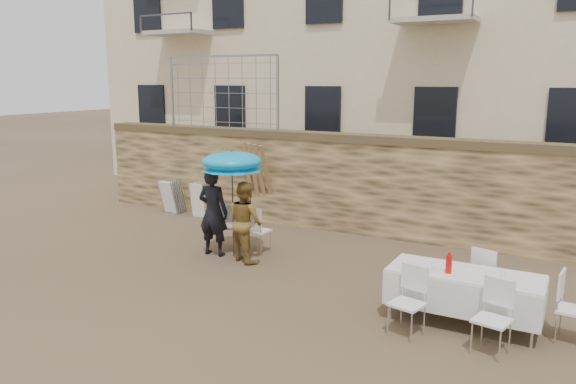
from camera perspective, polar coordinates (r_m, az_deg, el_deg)
The scene contains 17 objects.
ground at distance 9.19m, azimuth -8.94°, elevation -10.77°, with size 80.00×80.00×0.00m, color brown.
stone_wall at distance 13.04m, azimuth 4.34°, elevation 1.01°, with size 13.00×0.50×2.20m, color olive.
chain_link_fence at distance 14.33m, azimuth -6.71°, elevation 9.95°, with size 3.20×0.06×1.80m, color gray, non-canonical shape.
man_suit at distance 11.15m, azimuth -7.61°, elevation -2.02°, with size 0.64×0.42×1.75m, color black.
woman_dress at distance 10.76m, azimuth -4.36°, elevation -3.00°, with size 0.75×0.59×1.55m, color #AF8235.
umbrella at distance 10.82m, azimuth -5.72°, elevation 2.77°, with size 1.22×1.22×1.94m.
couple_chair_left at distance 11.68m, azimuth -5.97°, elevation -3.36°, with size 0.48×0.48×0.96m, color white, non-canonical shape.
couple_chair_right at distance 11.31m, azimuth -3.04°, elevation -3.81°, with size 0.48×0.48×0.96m, color white, non-canonical shape.
banquet_table at distance 8.38m, azimuth 17.53°, elevation -8.06°, with size 2.10×0.85×0.78m.
soda_bottle at distance 8.22m, azimuth 16.02°, elevation -7.06°, with size 0.09×0.09×0.26m, color red.
table_chair_front_left at distance 7.91m, azimuth 11.99°, elevation -10.89°, with size 0.48×0.48×0.96m, color white, non-canonical shape.
table_chair_front_right at distance 7.70m, azimuth 20.02°, elevation -11.97°, with size 0.48×0.48×0.96m, color white, non-canonical shape.
table_chair_back at distance 9.18m, azimuth 19.66°, elevation -8.14°, with size 0.48×0.48×0.96m, color white, non-canonical shape.
table_chair_side at distance 8.44m, azimuth 27.07°, elevation -10.48°, with size 0.48×0.48×0.96m, color white, non-canonical shape.
chair_stack_left at distance 15.03m, azimuth -11.16°, elevation -0.27°, with size 0.46×0.55×0.92m, color white, non-canonical shape.
chair_stack_right at distance 14.49m, azimuth -8.42°, elevation -0.61°, with size 0.46×0.47×0.92m, color white, non-canonical shape.
wood_planks at distance 13.55m, azimuth -2.88°, elevation 0.99°, with size 0.70×0.20×2.00m, color #A37749, non-canonical shape.
Camera 1 is at (5.25, -6.71, 3.45)m, focal length 35.00 mm.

